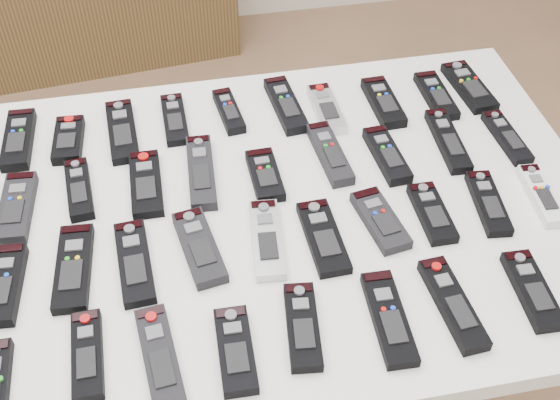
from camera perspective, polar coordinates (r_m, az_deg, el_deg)
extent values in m
cube|color=white|center=(1.37, 0.00, -1.18)|extent=(1.25, 0.88, 0.04)
cylinder|color=beige|center=(1.94, -18.94, -3.38)|extent=(0.04, 0.04, 0.74)
cylinder|color=beige|center=(2.04, 13.66, 1.12)|extent=(0.04, 0.04, 0.74)
cube|color=black|center=(1.58, -20.48, 4.63)|extent=(0.06, 0.18, 0.02)
cube|color=black|center=(1.55, -16.82, 4.70)|extent=(0.07, 0.14, 0.02)
cube|color=black|center=(1.54, -12.70, 5.48)|extent=(0.07, 0.20, 0.02)
cube|color=black|center=(1.55, -8.56, 6.50)|extent=(0.05, 0.16, 0.02)
cube|color=black|center=(1.56, -4.18, 7.21)|extent=(0.06, 0.15, 0.02)
cube|color=black|center=(1.57, 0.46, 7.73)|extent=(0.07, 0.19, 0.02)
cube|color=#B7B7BC|center=(1.56, 3.78, 7.37)|extent=(0.05, 0.16, 0.02)
cube|color=black|center=(1.60, 8.40, 7.86)|extent=(0.06, 0.17, 0.02)
cube|color=black|center=(1.64, 12.58, 8.28)|extent=(0.05, 0.17, 0.02)
cube|color=black|center=(1.69, 15.11, 8.89)|extent=(0.07, 0.18, 0.02)
cube|color=black|center=(1.43, -20.63, -0.56)|extent=(0.07, 0.18, 0.02)
cube|color=black|center=(1.43, -16.01, 0.85)|extent=(0.06, 0.16, 0.02)
cube|color=black|center=(1.41, -10.84, 1.30)|extent=(0.06, 0.18, 0.02)
cube|color=black|center=(1.41, -6.42, 2.27)|extent=(0.06, 0.20, 0.02)
cube|color=black|center=(1.40, -1.23, 2.01)|extent=(0.06, 0.14, 0.02)
cube|color=black|center=(1.45, 4.07, 3.78)|extent=(0.06, 0.18, 0.02)
cube|color=black|center=(1.46, 8.68, 3.63)|extent=(0.06, 0.17, 0.02)
cube|color=black|center=(1.52, 13.49, 4.72)|extent=(0.05, 0.19, 0.02)
cube|color=black|center=(1.56, 17.95, 4.88)|extent=(0.05, 0.16, 0.02)
cube|color=black|center=(1.30, -21.60, -6.43)|extent=(0.07, 0.17, 0.02)
cube|color=black|center=(1.29, -16.43, -5.29)|extent=(0.07, 0.19, 0.02)
cube|color=black|center=(1.27, -11.74, -4.98)|extent=(0.07, 0.19, 0.02)
cube|color=black|center=(1.28, -6.57, -3.82)|extent=(0.09, 0.18, 0.02)
cube|color=#B7B7BC|center=(1.28, -1.07, -3.20)|extent=(0.07, 0.19, 0.02)
cube|color=black|center=(1.29, 3.53, -3.04)|extent=(0.07, 0.18, 0.02)
cube|color=black|center=(1.33, 8.15, -1.63)|extent=(0.08, 0.16, 0.02)
cube|color=black|center=(1.36, 12.25, -1.04)|extent=(0.05, 0.15, 0.02)
cube|color=black|center=(1.40, 16.57, -0.24)|extent=(0.07, 0.17, 0.02)
cube|color=silver|center=(1.45, 20.46, 0.37)|extent=(0.05, 0.16, 0.02)
cube|color=black|center=(1.17, -15.39, -12.02)|extent=(0.05, 0.16, 0.02)
cube|color=black|center=(1.15, -9.72, -12.53)|extent=(0.07, 0.20, 0.02)
cube|color=black|center=(1.14, -3.63, -12.09)|extent=(0.06, 0.16, 0.02)
cube|color=black|center=(1.16, 1.85, -10.22)|extent=(0.07, 0.17, 0.02)
cube|color=black|center=(1.19, 8.84, -9.46)|extent=(0.06, 0.19, 0.02)
cube|color=black|center=(1.22, 13.86, -8.19)|extent=(0.06, 0.19, 0.02)
cube|color=black|center=(1.28, 19.81, -6.91)|extent=(0.06, 0.16, 0.02)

